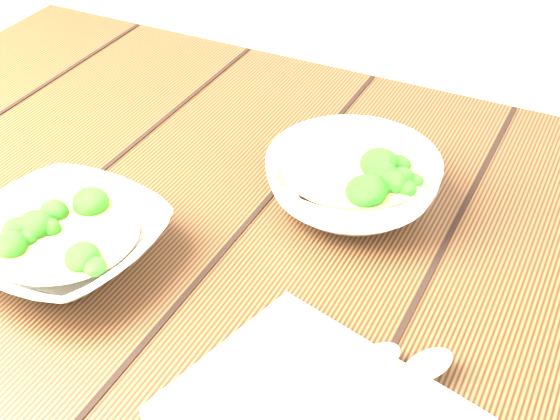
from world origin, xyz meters
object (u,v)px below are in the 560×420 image
object	(u,v)px
table	(257,321)
napkin	(317,418)
trivet	(342,194)
soup_bowl_front	(63,241)
soup_bowl_back	(352,180)

from	to	relation	value
table	napkin	size ratio (longest dim) A/B	5.45
table	trivet	distance (m)	0.17
soup_bowl_front	trivet	size ratio (longest dim) A/B	2.17
soup_bowl_front	soup_bowl_back	world-z (taller)	soup_bowl_back
table	trivet	world-z (taller)	trivet
table	soup_bowl_front	xyz separation A→B (m)	(-0.15, -0.11, 0.15)
soup_bowl_front	soup_bowl_back	size ratio (longest dim) A/B	0.93
table	napkin	world-z (taller)	napkin
soup_bowl_back	trivet	distance (m)	0.02
trivet	soup_bowl_front	bearing A→B (deg)	-134.65
table	soup_bowl_back	size ratio (longest dim) A/B	5.43
napkin	soup_bowl_back	bearing A→B (deg)	121.93
table	trivet	bearing A→B (deg)	60.82
soup_bowl_front	napkin	size ratio (longest dim) A/B	0.93
table	soup_bowl_back	xyz separation A→B (m)	(0.07, 0.10, 0.15)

